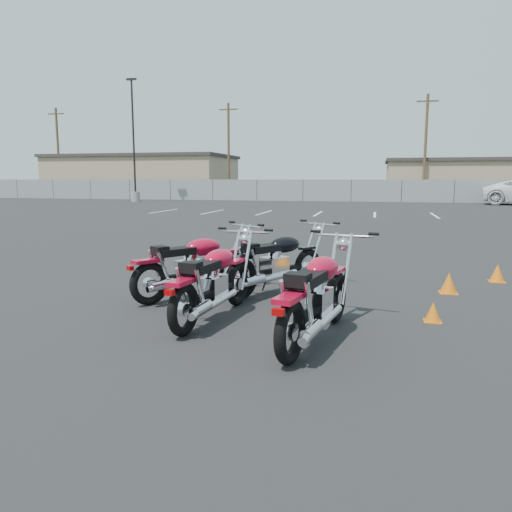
% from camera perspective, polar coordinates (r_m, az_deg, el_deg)
% --- Properties ---
extents(ground, '(120.00, 120.00, 0.00)m').
position_cam_1_polar(ground, '(7.64, -2.52, -5.44)').
color(ground, black).
rests_on(ground, ground).
extents(motorcycle_front_red, '(1.71, 2.14, 1.14)m').
position_cam_1_polar(motorcycle_front_red, '(8.01, -7.18, -1.05)').
color(motorcycle_front_red, black).
rests_on(motorcycle_front_red, ground).
extents(motorcycle_second_black, '(1.65, 2.16, 1.13)m').
position_cam_1_polar(motorcycle_second_black, '(8.30, 2.39, -0.65)').
color(motorcycle_second_black, black).
rests_on(motorcycle_second_black, ground).
extents(motorcycle_third_red, '(1.01, 2.41, 1.19)m').
position_cam_1_polar(motorcycle_third_red, '(5.83, 6.97, -4.55)').
color(motorcycle_third_red, black).
rests_on(motorcycle_third_red, ground).
extents(motorcycle_rear_red, '(0.90, 2.32, 1.14)m').
position_cam_1_polar(motorcycle_rear_red, '(6.71, -4.88, -2.93)').
color(motorcycle_rear_red, black).
rests_on(motorcycle_rear_red, ground).
extents(training_cone_near, '(0.29, 0.29, 0.35)m').
position_cam_1_polar(training_cone_near, '(8.87, 21.17, -2.89)').
color(training_cone_near, orange).
rests_on(training_cone_near, ground).
extents(training_cone_far, '(0.23, 0.23, 0.27)m').
position_cam_1_polar(training_cone_far, '(7.06, 19.57, -6.03)').
color(training_cone_far, orange).
rests_on(training_cone_far, ground).
extents(training_cone_extra, '(0.28, 0.28, 0.33)m').
position_cam_1_polar(training_cone_extra, '(10.20, 25.86, -1.76)').
color(training_cone_extra, orange).
rests_on(training_cone_extra, ground).
extents(light_pole_west, '(0.80, 0.70, 9.82)m').
position_cam_1_polar(light_pole_west, '(42.77, -13.70, 9.46)').
color(light_pole_west, gray).
rests_on(light_pole_west, ground).
extents(chainlink_fence, '(80.06, 0.06, 1.80)m').
position_cam_1_polar(chainlink_fence, '(42.18, 10.82, 7.35)').
color(chainlink_fence, gray).
rests_on(chainlink_fence, ground).
extents(tan_building_west, '(18.40, 10.40, 4.30)m').
position_cam_1_polar(tan_building_west, '(54.69, -12.72, 8.92)').
color(tan_building_west, tan).
rests_on(tan_building_west, ground).
extents(tan_building_east, '(14.40, 9.40, 3.70)m').
position_cam_1_polar(tan_building_east, '(51.73, 22.60, 8.15)').
color(tan_building_east, tan).
rests_on(tan_building_east, ground).
extents(utility_pole_a, '(1.80, 0.24, 9.00)m').
position_cam_1_polar(utility_pole_a, '(56.23, -21.67, 11.09)').
color(utility_pole_a, '#4A3622').
rests_on(utility_pole_a, ground).
extents(utility_pole_b, '(1.80, 0.24, 9.00)m').
position_cam_1_polar(utility_pole_b, '(49.25, -3.15, 12.09)').
color(utility_pole_b, '#4A3622').
rests_on(utility_pole_b, ground).
extents(utility_pole_c, '(1.80, 0.24, 9.00)m').
position_cam_1_polar(utility_pole_c, '(46.37, 18.80, 11.85)').
color(utility_pole_c, '#4A3622').
rests_on(utility_pole_c, ground).
extents(parking_line_stripes, '(15.12, 4.00, 0.01)m').
position_cam_1_polar(parking_line_stripes, '(27.56, 4.00, 4.91)').
color(parking_line_stripes, silver).
rests_on(parking_line_stripes, ground).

